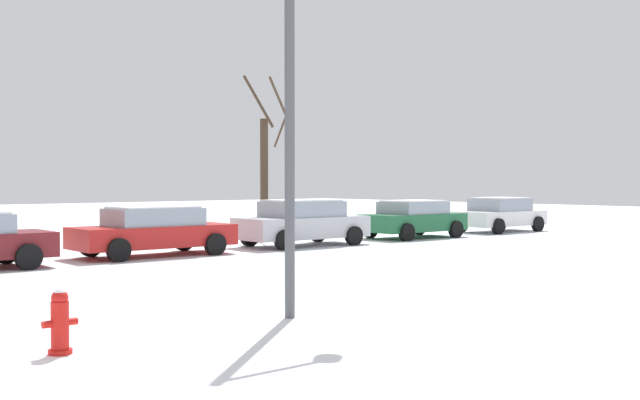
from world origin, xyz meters
The scene contains 7 objects.
fire_hydrant centered at (1.78, -1.87, 0.42)m, with size 0.44×0.30×0.83m.
street_lamp centered at (5.84, -1.75, 3.61)m, with size 1.80×0.36×5.92m.
parked_car_red centered at (8.78, 8.62, 0.73)m, with size 4.63×2.14×1.43m.
parked_car_silver centered at (14.21, 8.52, 0.78)m, with size 4.51×2.21×1.54m.
parked_car_green centered at (19.64, 8.52, 0.73)m, with size 4.12×2.21×1.42m.
parked_car_white centered at (25.06, 8.53, 0.74)m, with size 4.17×2.19×1.45m.
tree_far_mid centered at (14.80, 11.35, 2.53)m, with size 1.78×1.52×5.94m.
Camera 1 is at (-2.00, -11.23, 2.16)m, focal length 43.37 mm.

